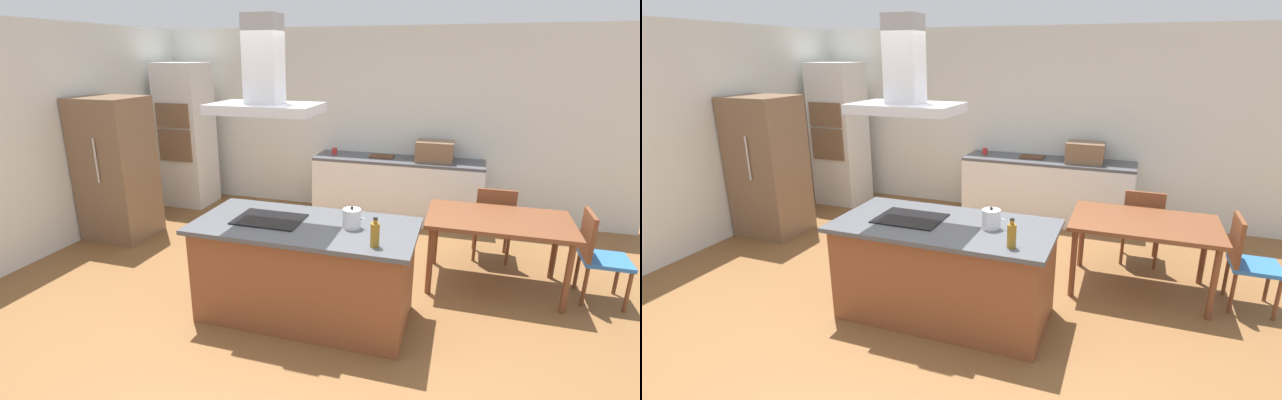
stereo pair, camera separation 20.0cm
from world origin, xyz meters
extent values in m
plane|color=brown|center=(0.00, 1.50, 0.00)|extent=(16.00, 16.00, 0.00)
cube|color=silver|center=(0.00, 3.25, 1.35)|extent=(7.20, 0.10, 2.70)
cube|color=silver|center=(-3.45, 1.00, 1.35)|extent=(0.10, 8.80, 2.70)
cube|color=brown|center=(0.00, 0.00, 0.43)|extent=(1.86, 0.87, 0.86)
cube|color=#4C4F54|center=(0.00, 0.00, 0.88)|extent=(1.96, 0.97, 0.04)
cube|color=black|center=(-0.34, 0.00, 0.91)|extent=(0.60, 0.44, 0.01)
cylinder|color=silver|center=(0.42, 0.04, 0.98)|extent=(0.16, 0.16, 0.17)
sphere|color=black|center=(0.42, 0.04, 1.08)|extent=(0.03, 0.03, 0.03)
cone|color=silver|center=(0.52, 0.04, 0.99)|extent=(0.06, 0.03, 0.04)
cylinder|color=olive|center=(0.68, -0.30, 0.99)|extent=(0.07, 0.07, 0.19)
cylinder|color=olive|center=(0.68, -0.30, 1.11)|extent=(0.03, 0.03, 0.04)
cylinder|color=black|center=(0.68, -0.30, 1.13)|extent=(0.04, 0.04, 0.01)
cube|color=silver|center=(0.38, 2.88, 0.43)|extent=(2.37, 0.62, 0.86)
cube|color=#4C4F54|center=(0.38, 2.88, 0.88)|extent=(2.37, 0.62, 0.04)
cube|color=brown|center=(0.89, 2.88, 1.04)|extent=(0.50, 0.38, 0.28)
cylinder|color=red|center=(-0.56, 2.93, 0.95)|extent=(0.08, 0.08, 0.09)
cube|color=#59331E|center=(0.15, 2.93, 0.91)|extent=(0.34, 0.24, 0.02)
cube|color=silver|center=(-2.90, 2.65, 1.10)|extent=(0.70, 0.64, 2.20)
cube|color=brown|center=(-2.90, 2.32, 1.45)|extent=(0.56, 0.02, 0.36)
cube|color=brown|center=(-2.90, 2.32, 1.00)|extent=(0.56, 0.02, 0.48)
cube|color=brown|center=(-2.98, 1.14, 0.91)|extent=(0.80, 0.70, 1.82)
cylinder|color=beige|center=(-2.93, 0.77, 1.10)|extent=(0.02, 0.02, 0.55)
cube|color=brown|center=(1.67, 1.13, 0.73)|extent=(1.40, 0.90, 0.04)
cylinder|color=brown|center=(1.05, 0.76, 0.35)|extent=(0.06, 0.06, 0.71)
cylinder|color=brown|center=(2.29, 0.76, 0.35)|extent=(0.06, 0.06, 0.71)
cylinder|color=brown|center=(1.05, 1.50, 0.35)|extent=(0.06, 0.06, 0.71)
cylinder|color=brown|center=(2.29, 1.50, 0.35)|extent=(0.06, 0.06, 0.71)
cube|color=#2D6BB7|center=(1.67, 1.88, 0.43)|extent=(0.42, 0.42, 0.04)
cube|color=brown|center=(1.67, 1.69, 0.67)|extent=(0.42, 0.04, 0.44)
cylinder|color=brown|center=(1.49, 2.06, 0.21)|extent=(0.04, 0.04, 0.41)
cylinder|color=brown|center=(1.85, 2.06, 0.21)|extent=(0.04, 0.04, 0.41)
cylinder|color=brown|center=(1.49, 1.70, 0.21)|extent=(0.04, 0.04, 0.41)
cylinder|color=brown|center=(1.85, 1.70, 0.21)|extent=(0.04, 0.04, 0.41)
cube|color=#2D6BB7|center=(2.67, 1.13, 0.43)|extent=(0.42, 0.42, 0.04)
cube|color=brown|center=(2.48, 1.13, 0.67)|extent=(0.04, 0.42, 0.44)
cylinder|color=brown|center=(2.85, 1.31, 0.21)|extent=(0.04, 0.04, 0.41)
cylinder|color=brown|center=(2.85, 0.95, 0.21)|extent=(0.04, 0.04, 0.41)
cylinder|color=brown|center=(2.49, 1.31, 0.21)|extent=(0.04, 0.04, 0.41)
cylinder|color=brown|center=(2.49, 0.95, 0.21)|extent=(0.04, 0.04, 0.41)
cube|color=#ADADB2|center=(-0.34, 0.00, 1.89)|extent=(0.90, 0.55, 0.08)
cube|color=#ADADB2|center=(-0.34, 0.00, 2.28)|extent=(0.28, 0.24, 0.70)
camera|label=1|loc=(1.28, -3.57, 2.33)|focal=25.87mm
camera|label=2|loc=(1.47, -3.50, 2.33)|focal=25.87mm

